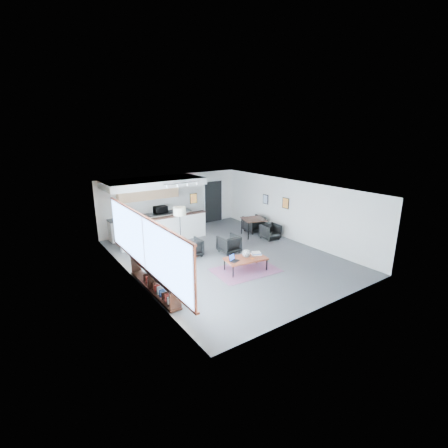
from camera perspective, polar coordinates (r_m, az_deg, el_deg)
room at (r=11.92m, az=0.24°, el=0.12°), size 7.02×9.02×2.62m
window at (r=9.57m, az=-13.85°, el=-3.49°), size 0.10×5.95×1.66m
console at (r=9.92m, az=-12.20°, el=-9.72°), size 0.35×3.00×0.80m
kitchenette at (r=14.51m, az=-12.12°, el=3.00°), size 4.20×1.96×2.60m
doorway at (r=16.78m, az=-1.95°, el=4.06°), size 1.10×0.12×2.15m
track_light at (r=13.20m, az=-7.39°, el=7.02°), size 1.60×0.07×0.15m
wall_art_lower at (r=14.34m, az=10.78°, el=3.62°), size 0.03×0.38×0.48m
wall_art_upper at (r=15.27m, az=7.32°, el=4.34°), size 0.03×0.34×0.44m
kilim_rug at (r=11.18m, az=3.79°, el=-8.11°), size 2.26×1.63×0.01m
coffee_table at (r=11.02m, az=3.83°, el=-6.15°), size 1.49×0.96×0.45m
laptop at (r=10.74m, az=1.61°, el=-6.17°), size 0.37×0.34×0.22m
ceramic_pot at (r=11.01m, az=3.95°, el=-5.20°), size 0.28×0.28×0.28m
book_stack at (r=11.29m, az=5.72°, el=-5.17°), size 0.42×0.38×0.10m
coaster at (r=10.96m, az=5.00°, el=-6.09°), size 0.11×0.11×0.01m
armchair_left at (r=12.30m, az=-5.78°, el=-4.03°), size 0.72×0.67×0.73m
armchair_right at (r=12.62m, az=0.85°, el=-3.38°), size 0.74×0.69×0.74m
floor_lamp at (r=12.76m, az=-7.81°, el=1.97°), size 0.55×0.55×1.72m
dining_table at (r=14.53m, az=5.25°, el=0.66°), size 1.18×1.18×0.80m
dining_chair_near at (r=14.29m, az=8.13°, el=-1.42°), size 0.64×0.60×0.63m
dining_chair_far at (r=15.22m, az=5.27°, el=-0.09°), size 0.72×0.68×0.70m
microwave at (r=15.14m, az=-11.11°, el=2.63°), size 0.60×0.35×0.40m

